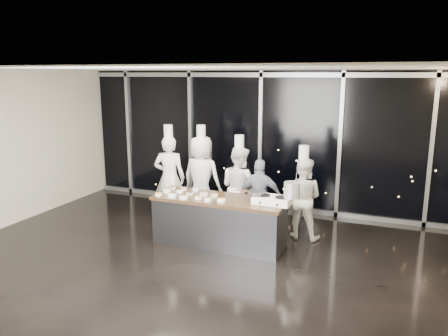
# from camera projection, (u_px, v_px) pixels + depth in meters

# --- Properties ---
(ground) EXTENTS (9.00, 9.00, 0.00)m
(ground) POSITION_uv_depth(u_px,v_px,m) (199.00, 263.00, 7.37)
(ground) COLOR black
(ground) RESTS_ON ground
(room_shell) EXTENTS (9.02, 7.02, 3.21)m
(room_shell) POSITION_uv_depth(u_px,v_px,m) (207.00, 131.00, 6.83)
(room_shell) COLOR beige
(room_shell) RESTS_ON ground
(window_wall) EXTENTS (8.90, 0.11, 3.20)m
(window_wall) POSITION_uv_depth(u_px,v_px,m) (261.00, 141.00, 10.14)
(window_wall) COLOR black
(window_wall) RESTS_ON ground
(demo_counter) EXTENTS (2.46, 0.86, 0.90)m
(demo_counter) POSITION_uv_depth(u_px,v_px,m) (219.00, 221.00, 8.09)
(demo_counter) COLOR #38383D
(demo_counter) RESTS_ON ground
(stove) EXTENTS (0.68, 0.45, 0.14)m
(stove) POSITION_uv_depth(u_px,v_px,m) (273.00, 200.00, 7.64)
(stove) COLOR white
(stove) RESTS_ON demo_counter
(frying_pan) EXTENTS (0.54, 0.33, 0.05)m
(frying_pan) POSITION_uv_depth(u_px,v_px,m) (256.00, 192.00, 7.76)
(frying_pan) COLOR gray
(frying_pan) RESTS_ON stove
(stock_pot) EXTENTS (0.29, 0.29, 0.27)m
(stock_pot) POSITION_uv_depth(u_px,v_px,m) (292.00, 190.00, 7.47)
(stock_pot) COLOR silver
(stock_pot) RESTS_ON stove
(prep_bowls) EXTENTS (1.38, 0.70, 0.05)m
(prep_bowls) POSITION_uv_depth(u_px,v_px,m) (189.00, 194.00, 8.13)
(prep_bowls) COLOR silver
(prep_bowls) RESTS_ON demo_counter
(squeeze_bottle) EXTENTS (0.07, 0.07, 0.24)m
(squeeze_bottle) POSITION_uv_depth(u_px,v_px,m) (173.00, 182.00, 8.70)
(squeeze_bottle) COLOR white
(squeeze_bottle) RESTS_ON demo_counter
(chef_far_left) EXTENTS (0.76, 0.59, 2.07)m
(chef_far_left) POSITION_uv_depth(u_px,v_px,m) (170.00, 177.00, 9.43)
(chef_far_left) COLOR silver
(chef_far_left) RESTS_ON ground
(chef_left) EXTENTS (0.94, 0.66, 2.06)m
(chef_left) POSITION_uv_depth(u_px,v_px,m) (202.00, 177.00, 9.48)
(chef_left) COLOR silver
(chef_left) RESTS_ON ground
(chef_center) EXTENTS (1.01, 0.92, 1.93)m
(chef_center) POSITION_uv_depth(u_px,v_px,m) (239.00, 187.00, 8.96)
(chef_center) COLOR silver
(chef_center) RESTS_ON ground
(guest) EXTENTS (0.92, 0.47, 1.50)m
(guest) POSITION_uv_depth(u_px,v_px,m) (260.00, 197.00, 8.61)
(guest) COLOR #161B3D
(guest) RESTS_ON ground
(chef_right) EXTENTS (0.79, 0.63, 1.81)m
(chef_right) POSITION_uv_depth(u_px,v_px,m) (302.00, 198.00, 8.36)
(chef_right) COLOR silver
(chef_right) RESTS_ON ground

